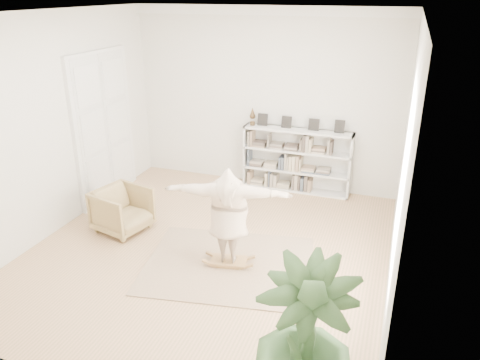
# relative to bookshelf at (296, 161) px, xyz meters

# --- Properties ---
(floor) EXTENTS (6.00, 6.00, 0.00)m
(floor) POSITION_rel_bookshelf_xyz_m (-0.74, -2.82, -0.64)
(floor) COLOR #997C4F
(floor) RESTS_ON ground
(room_shell) EXTENTS (6.00, 6.00, 6.00)m
(room_shell) POSITION_rel_bookshelf_xyz_m (-0.74, 0.12, 2.87)
(room_shell) COLOR silver
(room_shell) RESTS_ON floor
(doors) EXTENTS (0.09, 1.78, 2.92)m
(doors) POSITION_rel_bookshelf_xyz_m (-3.45, -1.52, 0.76)
(doors) COLOR white
(doors) RESTS_ON floor
(bookshelf) EXTENTS (2.20, 0.35, 1.64)m
(bookshelf) POSITION_rel_bookshelf_xyz_m (0.00, 0.00, 0.00)
(bookshelf) COLOR silver
(bookshelf) RESTS_ON floor
(armchair) EXTENTS (1.00, 0.99, 0.76)m
(armchair) POSITION_rel_bookshelf_xyz_m (-2.40, -2.70, -0.26)
(armchair) COLOR tan
(armchair) RESTS_ON floor
(rug) EXTENTS (2.80, 2.40, 0.02)m
(rug) POSITION_rel_bookshelf_xyz_m (-0.29, -3.14, -0.63)
(rug) COLOR tan
(rug) RESTS_ON floor
(rocker_board) EXTENTS (0.58, 0.41, 0.11)m
(rocker_board) POSITION_rel_bookshelf_xyz_m (-0.29, -3.14, -0.56)
(rocker_board) COLOR olive
(rocker_board) RESTS_ON rug
(person) EXTENTS (1.89, 0.80, 1.49)m
(person) POSITION_rel_bookshelf_xyz_m (-0.29, -3.14, 0.24)
(person) COLOR beige
(person) RESTS_ON rocker_board
(houseplant) EXTENTS (1.02, 1.02, 1.69)m
(houseplant) POSITION_rel_bookshelf_xyz_m (1.30, -5.37, 0.21)
(houseplant) COLOR #2D4C26
(houseplant) RESTS_ON floor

